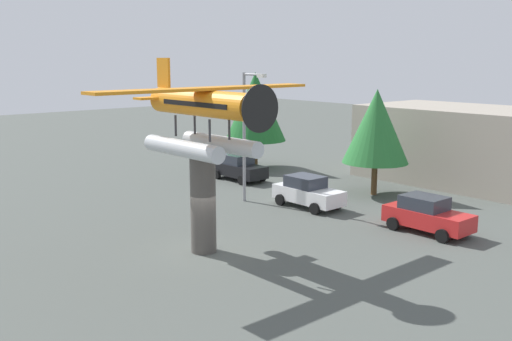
% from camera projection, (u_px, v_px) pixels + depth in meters
% --- Properties ---
extents(ground_plane, '(140.00, 140.00, 0.00)m').
position_uv_depth(ground_plane, '(204.00, 251.00, 25.67)').
color(ground_plane, '#4C514C').
extents(display_pedestal, '(1.10, 1.10, 4.27)m').
position_uv_depth(display_pedestal, '(203.00, 204.00, 25.27)').
color(display_pedestal, '#4C4742').
rests_on(display_pedestal, ground).
extents(floatplane_monument, '(6.93, 10.41, 4.00)m').
position_uv_depth(floatplane_monument, '(204.00, 115.00, 24.46)').
color(floatplane_monument, silver).
rests_on(floatplane_monument, display_pedestal).
extents(car_near_black, '(4.20, 2.02, 1.76)m').
position_uv_depth(car_near_black, '(239.00, 167.00, 40.52)').
color(car_near_black, black).
rests_on(car_near_black, ground).
extents(car_mid_white, '(4.20, 2.02, 1.76)m').
position_uv_depth(car_mid_white, '(308.00, 192.00, 33.17)').
color(car_mid_white, white).
rests_on(car_mid_white, ground).
extents(car_far_red, '(4.20, 2.02, 1.76)m').
position_uv_depth(car_far_red, '(427.00, 215.00, 28.32)').
color(car_far_red, red).
rests_on(car_far_red, ground).
extents(streetlight_primary, '(1.84, 0.28, 7.46)m').
position_uv_depth(streetlight_primary, '(246.00, 127.00, 33.75)').
color(streetlight_primary, gray).
rests_on(streetlight_primary, ground).
extents(storefront_building, '(12.16, 7.72, 5.03)m').
position_uv_depth(storefront_building, '(458.00, 144.00, 40.10)').
color(storefront_building, '#9E9384').
rests_on(storefront_building, ground).
extents(tree_west, '(4.61, 4.61, 7.24)m').
position_uv_depth(tree_west, '(255.00, 107.00, 44.31)').
color(tree_west, brown).
rests_on(tree_west, ground).
extents(tree_east, '(4.01, 4.01, 6.45)m').
position_uv_depth(tree_east, '(376.00, 126.00, 35.57)').
color(tree_east, brown).
rests_on(tree_east, ground).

